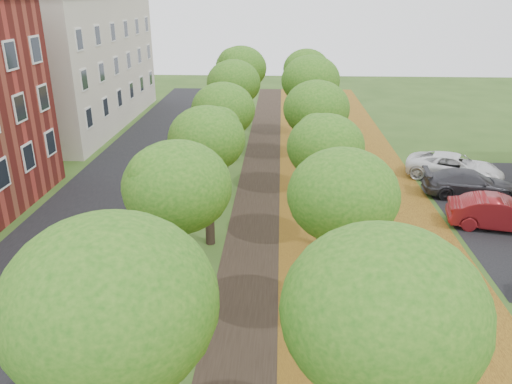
# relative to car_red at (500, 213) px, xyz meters

# --- Properties ---
(street_asphalt) EXTENTS (8.00, 70.00, 0.01)m
(street_asphalt) POSITION_rel_car_red_xyz_m (-18.50, 0.82, -0.75)
(street_asphalt) COLOR black
(street_asphalt) RESTS_ON ground
(footpath) EXTENTS (3.20, 70.00, 0.01)m
(footpath) POSITION_rel_car_red_xyz_m (-11.00, 0.82, -0.75)
(footpath) COLOR black
(footpath) RESTS_ON ground
(leaf_verge) EXTENTS (7.50, 70.00, 0.01)m
(leaf_verge) POSITION_rel_car_red_xyz_m (-6.00, 0.82, -0.75)
(leaf_verge) COLOR #9A6B1C
(leaf_verge) RESTS_ON ground
(tree_row_west) EXTENTS (3.50, 33.50, 6.30)m
(tree_row_west) POSITION_rel_car_red_xyz_m (-13.20, 0.82, 4.01)
(tree_row_west) COLOR black
(tree_row_west) RESTS_ON ground
(tree_row_east) EXTENTS (3.50, 33.50, 6.30)m
(tree_row_east) POSITION_rel_car_red_xyz_m (-8.40, 0.82, 4.01)
(tree_row_east) COLOR black
(tree_row_east) RESTS_ON ground
(building_cream) EXTENTS (10.30, 20.30, 10.40)m
(building_cream) POSITION_rel_car_red_xyz_m (-28.00, 18.82, 4.45)
(building_cream) COLOR beige
(building_cream) RESTS_ON ground
(car_red) EXTENTS (4.83, 2.48, 1.52)m
(car_red) POSITION_rel_car_red_xyz_m (0.00, 0.00, 0.00)
(car_red) COLOR maroon
(car_red) RESTS_ON ground
(car_grey) EXTENTS (5.07, 2.45, 1.42)m
(car_grey) POSITION_rel_car_red_xyz_m (0.00, 3.98, -0.05)
(car_grey) COLOR #36363B
(car_grey) RESTS_ON ground
(car_white) EXTENTS (5.95, 4.48, 1.50)m
(car_white) POSITION_rel_car_red_xyz_m (0.00, 6.60, -0.01)
(car_white) COLOR white
(car_white) RESTS_ON ground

